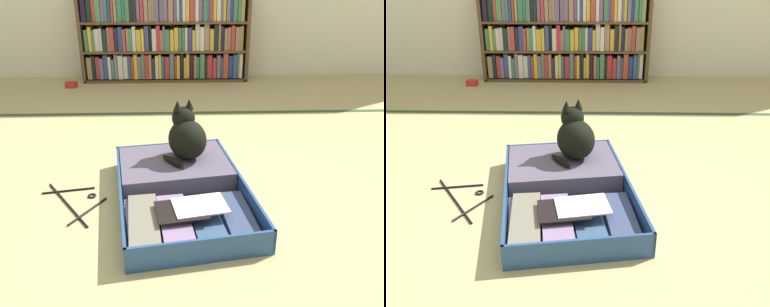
% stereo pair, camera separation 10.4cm
% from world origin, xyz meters
% --- Properties ---
extents(ground_plane, '(10.00, 10.00, 0.00)m').
position_xyz_m(ground_plane, '(0.00, 0.00, 0.00)').
color(ground_plane, tan).
extents(tatami_border, '(4.80, 0.05, 0.00)m').
position_xyz_m(tatami_border, '(0.00, 1.30, 0.00)').
color(tatami_border, '#354D2F').
rests_on(tatami_border, ground_plane).
extents(bookshelf, '(1.54, 0.23, 0.82)m').
position_xyz_m(bookshelf, '(-0.14, 2.26, 0.39)').
color(bookshelf, brown).
rests_on(bookshelf, ground_plane).
extents(open_suitcase, '(0.71, 0.97, 0.11)m').
position_xyz_m(open_suitcase, '(-0.03, 0.12, 0.05)').
color(open_suitcase, '#274A83').
rests_on(open_suitcase, ground_plane).
extents(black_cat, '(0.27, 0.29, 0.30)m').
position_xyz_m(black_cat, '(0.01, 0.31, 0.23)').
color(black_cat, black).
rests_on(black_cat, open_suitcase).
extents(clothes_hanger, '(0.32, 0.38, 0.01)m').
position_xyz_m(clothes_hanger, '(-0.52, 0.07, 0.00)').
color(clothes_hanger, black).
rests_on(clothes_hanger, ground_plane).
extents(small_red_pouch, '(0.10, 0.07, 0.05)m').
position_xyz_m(small_red_pouch, '(-0.98, 2.03, 0.02)').
color(small_red_pouch, red).
rests_on(small_red_pouch, ground_plane).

